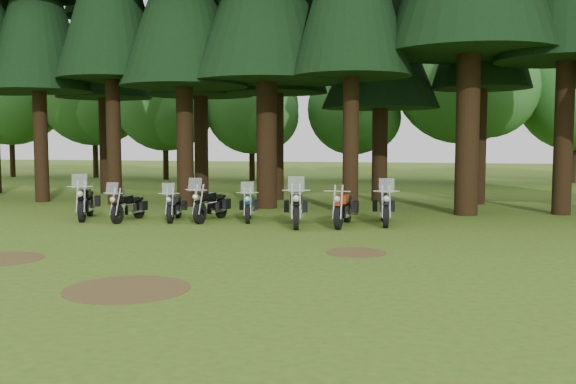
% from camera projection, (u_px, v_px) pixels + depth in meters
% --- Properties ---
extents(ground, '(120.00, 120.00, 0.00)m').
position_uv_depth(ground, '(166.00, 249.00, 15.30)').
color(ground, '#3B5C18').
rests_on(ground, ground).
extents(pine_back_4, '(4.94, 4.94, 13.78)m').
position_uv_depth(pine_back_4, '(381.00, 4.00, 26.64)').
color(pine_back_4, black).
rests_on(pine_back_4, ground).
extents(decid_0, '(8.00, 7.78, 10.00)m').
position_uv_depth(decid_0, '(13.00, 92.00, 44.18)').
color(decid_0, black).
rests_on(decid_0, ground).
extents(decid_1, '(7.91, 7.69, 9.88)m').
position_uv_depth(decid_1, '(97.00, 92.00, 43.35)').
color(decid_1, black).
rests_on(decid_1, ground).
extents(decid_2, '(6.72, 6.53, 8.40)m').
position_uv_depth(decid_2, '(168.00, 103.00, 41.26)').
color(decid_2, black).
rests_on(decid_2, ground).
extents(decid_3, '(6.12, 5.95, 7.65)m').
position_uv_depth(decid_3, '(255.00, 109.00, 40.40)').
color(decid_3, black).
rests_on(decid_3, ground).
extents(decid_4, '(5.93, 5.76, 7.41)m').
position_uv_depth(decid_4, '(357.00, 111.00, 40.21)').
color(decid_4, black).
rests_on(decid_4, ground).
extents(decid_5, '(8.45, 8.21, 10.56)m').
position_uv_depth(decid_5, '(469.00, 78.00, 38.02)').
color(decid_5, black).
rests_on(decid_5, ground).
extents(dirt_patch_0, '(1.80, 1.80, 0.01)m').
position_uv_depth(dirt_patch_0, '(1.00, 259.00, 14.00)').
color(dirt_patch_0, '#4C3D1E').
rests_on(dirt_patch_0, ground).
extents(dirt_patch_1, '(1.40, 1.40, 0.01)m').
position_uv_depth(dirt_patch_1, '(356.00, 252.00, 14.82)').
color(dirt_patch_1, '#4C3D1E').
rests_on(dirt_patch_1, ground).
extents(dirt_patch_2, '(2.20, 2.20, 0.01)m').
position_uv_depth(dirt_patch_2, '(127.00, 289.00, 11.19)').
color(dirt_patch_2, '#4C3D1E').
rests_on(dirt_patch_2, ground).
extents(motorcycle_0, '(1.19, 2.39, 1.55)m').
position_uv_depth(motorcycle_0, '(86.00, 203.00, 21.03)').
color(motorcycle_0, black).
rests_on(motorcycle_0, ground).
extents(motorcycle_1, '(0.39, 2.08, 1.31)m').
position_uv_depth(motorcycle_1, '(128.00, 207.00, 20.52)').
color(motorcycle_1, black).
rests_on(motorcycle_1, ground).
extents(motorcycle_2, '(0.68, 2.04, 1.28)m').
position_uv_depth(motorcycle_2, '(174.00, 207.00, 20.62)').
color(motorcycle_2, black).
rests_on(motorcycle_2, ground).
extents(motorcycle_3, '(0.55, 2.31, 1.45)m').
position_uv_depth(motorcycle_3, '(211.00, 206.00, 20.55)').
color(motorcycle_3, black).
rests_on(motorcycle_3, ground).
extents(motorcycle_4, '(0.77, 2.10, 1.33)m').
position_uv_depth(motorcycle_4, '(248.00, 207.00, 20.59)').
color(motorcycle_4, black).
rests_on(motorcycle_4, ground).
extents(motorcycle_5, '(0.83, 2.50, 1.57)m').
position_uv_depth(motorcycle_5, '(296.00, 209.00, 19.34)').
color(motorcycle_5, black).
rests_on(motorcycle_5, ground).
extents(motorcycle_6, '(0.36, 2.38, 0.97)m').
position_uv_depth(motorcycle_6, '(343.00, 210.00, 19.39)').
color(motorcycle_6, black).
rests_on(motorcycle_6, ground).
extents(motorcycle_7, '(0.58, 2.38, 1.49)m').
position_uv_depth(motorcycle_7, '(385.00, 208.00, 19.72)').
color(motorcycle_7, black).
rests_on(motorcycle_7, ground).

